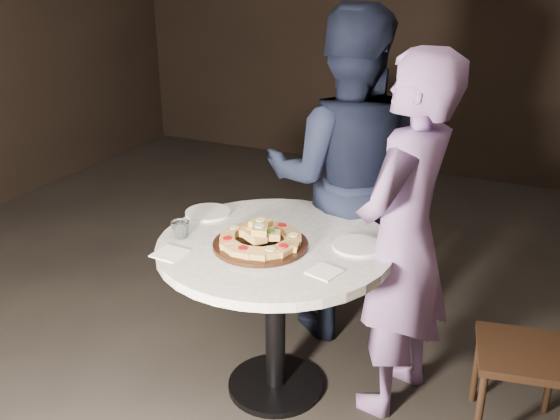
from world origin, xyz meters
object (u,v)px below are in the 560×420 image
at_px(diner_teal, 404,240).
at_px(table, 275,271).
at_px(chair_far, 366,216).
at_px(diner_navy, 345,178).
at_px(serving_board, 260,244).
at_px(chair_right, 547,344).
at_px(focaccia_pile, 260,237).
at_px(water_glass, 180,230).

bearing_deg(diner_teal, table, -58.60).
xyz_separation_m(table, chair_far, (0.05, 1.15, -0.17)).
distance_m(diner_navy, diner_teal, 0.65).
bearing_deg(serving_board, chair_right, 12.54).
bearing_deg(diner_navy, focaccia_pile, 63.55).
xyz_separation_m(chair_right, diner_navy, (-1.05, 0.47, 0.41)).
distance_m(serving_board, chair_far, 1.26).
xyz_separation_m(serving_board, chair_far, (0.09, 1.22, -0.32)).
bearing_deg(diner_teal, chair_far, -142.52).
distance_m(serving_board, water_glass, 0.36).
distance_m(serving_board, diner_teal, 0.60).
height_order(serving_board, diner_teal, diner_teal).
height_order(table, chair_far, chair_far).
xyz_separation_m(diner_navy, diner_teal, (0.43, -0.48, -0.06)).
xyz_separation_m(serving_board, water_glass, (-0.35, -0.07, 0.03)).
xyz_separation_m(table, focaccia_pile, (-0.04, -0.06, 0.19)).
relative_size(chair_right, diner_navy, 0.46).
bearing_deg(diner_navy, table, 65.84).
bearing_deg(water_glass, serving_board, 11.12).
relative_size(serving_board, water_glass, 4.92).
relative_size(serving_board, diner_navy, 0.24).
bearing_deg(chair_right, serving_board, -88.38).
relative_size(water_glass, diner_navy, 0.05).
bearing_deg(serving_board, diner_navy, 80.65).
bearing_deg(chair_far, serving_board, 105.86).
distance_m(serving_board, focaccia_pile, 0.04).
distance_m(table, chair_far, 1.17).
relative_size(table, water_glass, 16.20).
bearing_deg(diner_navy, chair_far, -103.83).
bearing_deg(chair_far, focaccia_pile, 105.86).
relative_size(diner_navy, diner_teal, 1.07).
relative_size(serving_board, chair_far, 0.51).
relative_size(table, chair_far, 1.69).
height_order(serving_board, water_glass, water_glass).
distance_m(table, chair_right, 1.16).
bearing_deg(chair_right, chair_far, -142.71).
xyz_separation_m(chair_far, diner_teal, (0.46, -0.98, 0.34)).
height_order(serving_board, focaccia_pile, focaccia_pile).
bearing_deg(serving_board, diner_teal, 23.84).
height_order(focaccia_pile, diner_teal, diner_teal).
distance_m(table, diner_teal, 0.57).
xyz_separation_m(serving_board, focaccia_pile, (0.00, 0.00, 0.04)).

